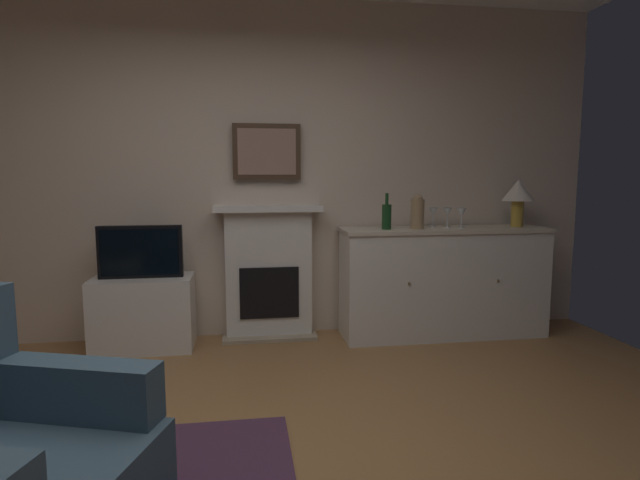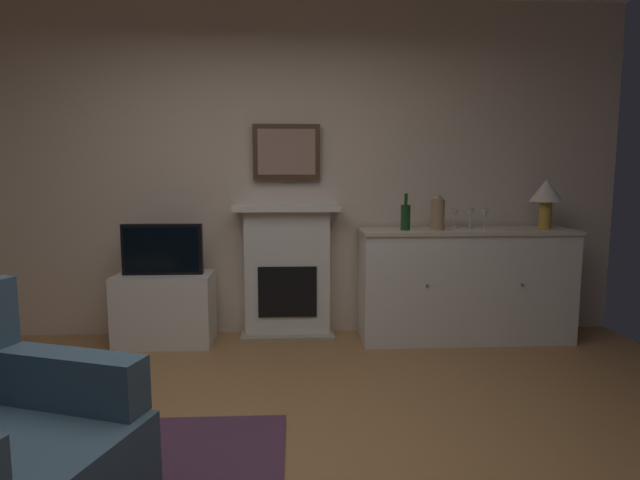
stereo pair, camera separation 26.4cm
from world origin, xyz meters
The scene contains 12 objects.
wall_rear centered at (0.00, 2.25, 1.38)m, with size 6.02×0.06×2.76m, color beige.
fireplace_unit centered at (0.19, 2.13, 0.55)m, with size 0.87×0.30×1.10m.
framed_picture centered at (0.19, 2.17, 1.53)m, with size 0.55×0.04×0.45m.
sideboard_cabinet centered at (1.64, 1.95, 0.46)m, with size 1.72×0.49×0.91m.
table_lamp centered at (2.28, 1.95, 1.19)m, with size 0.26×0.26×0.40m.
wine_bottle centered at (1.13, 1.91, 1.02)m, with size 0.08×0.08×0.29m.
wine_glass_left centered at (1.55, 1.99, 1.03)m, with size 0.07×0.07×0.16m.
wine_glass_center centered at (1.66, 1.95, 1.03)m, with size 0.07×0.07×0.16m.
wine_glass_right centered at (1.77, 1.92, 1.03)m, with size 0.07×0.07×0.16m.
vase_decorative centered at (1.38, 1.90, 1.05)m, with size 0.11×0.11×0.28m.
tv_cabinet centered at (-0.78, 1.96, 0.28)m, with size 0.75×0.42×0.56m.
tv_set centered at (-0.78, 1.94, 0.76)m, with size 0.62×0.07×0.40m.
Camera 1 is at (-0.01, -2.02, 1.32)m, focal length 28.48 mm.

